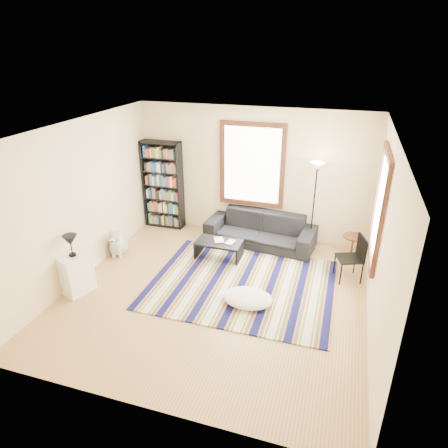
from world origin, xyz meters
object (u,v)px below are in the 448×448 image
(sofa, at_px, (260,230))
(coffee_table, at_px, (219,250))
(dog, at_px, (118,241))
(folding_chair, at_px, (349,258))
(floor_cushion, at_px, (248,298))
(white_cabinet, at_px, (76,274))
(floor_lamp, at_px, (313,207))
(side_table, at_px, (352,248))
(bookshelf, at_px, (163,185))

(sofa, relative_size, coffee_table, 2.54)
(sofa, distance_m, dog, 2.95)
(folding_chair, distance_m, dog, 4.50)
(floor_cushion, xyz_separation_m, white_cabinet, (-2.90, -0.52, 0.25))
(floor_lamp, bearing_deg, dog, -159.44)
(floor_cushion, distance_m, dog, 3.07)
(coffee_table, relative_size, white_cabinet, 1.29)
(coffee_table, xyz_separation_m, folding_chair, (2.48, -0.06, 0.25))
(folding_chair, bearing_deg, dog, 164.18)
(dog, bearing_deg, white_cabinet, -104.05)
(white_cabinet, bearing_deg, floor_lamp, 56.39)
(coffee_table, distance_m, white_cabinet, 2.71)
(coffee_table, bearing_deg, floor_lamp, 29.01)
(floor_lamp, height_order, side_table, floor_lamp)
(sofa, distance_m, coffee_table, 1.07)
(bookshelf, distance_m, coffee_table, 2.18)
(white_cabinet, bearing_deg, folding_chair, 41.06)
(folding_chair, bearing_deg, coffee_table, 157.86)
(floor_cushion, bearing_deg, coffee_table, 125.04)
(sofa, bearing_deg, white_cabinet, -128.23)
(bookshelf, relative_size, coffee_table, 2.22)
(sofa, height_order, coffee_table, sofa)
(coffee_table, distance_m, side_table, 2.62)
(folding_chair, height_order, dog, folding_chair)
(floor_lamp, xyz_separation_m, white_cabinet, (-3.67, -2.79, -0.58))
(sofa, xyz_separation_m, coffee_table, (-0.65, -0.84, -0.15))
(sofa, bearing_deg, floor_cushion, -76.54)
(floor_lamp, bearing_deg, folding_chair, -51.83)
(bookshelf, xyz_separation_m, coffee_table, (1.69, -1.11, -0.82))
(dog, bearing_deg, bookshelf, 63.28)
(sofa, relative_size, folding_chair, 2.66)
(floor_cushion, distance_m, folding_chair, 2.03)
(floor_cushion, xyz_separation_m, floor_lamp, (0.76, 2.27, 0.83))
(bookshelf, relative_size, white_cabinet, 2.86)
(bookshelf, distance_m, dog, 1.74)
(side_table, relative_size, dog, 0.92)
(bookshelf, bearing_deg, sofa, -6.58)
(coffee_table, relative_size, floor_lamp, 0.48)
(sofa, height_order, side_table, sofa)
(floor_cushion, bearing_deg, sofa, 97.41)
(side_table, bearing_deg, floor_lamp, 162.68)
(bookshelf, bearing_deg, coffee_table, -33.23)
(white_cabinet, xyz_separation_m, dog, (-0.03, 1.40, -0.06))
(floor_cushion, distance_m, white_cabinet, 2.96)
(sofa, height_order, folding_chair, folding_chair)
(sofa, relative_size, floor_lamp, 1.23)
(folding_chair, bearing_deg, floor_cushion, -161.41)
(sofa, relative_size, floor_cushion, 2.77)
(coffee_table, bearing_deg, side_table, 15.03)
(floor_lamp, relative_size, side_table, 3.44)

